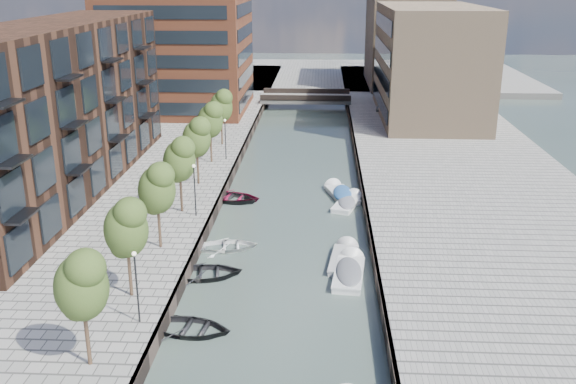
# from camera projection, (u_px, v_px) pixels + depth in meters

# --- Properties ---
(water) EXTENTS (300.00, 300.00, 0.00)m
(water) POSITION_uv_depth(u_px,v_px,m) (297.00, 170.00, 64.67)
(water) COLOR #38473F
(water) RESTS_ON ground
(quay_right) EXTENTS (20.00, 140.00, 1.00)m
(quay_right) POSITION_uv_depth(u_px,v_px,m) (458.00, 167.00, 63.69)
(quay_right) COLOR gray
(quay_right) RESTS_ON ground
(quay_wall_left) EXTENTS (0.25, 140.00, 1.00)m
(quay_wall_left) POSITION_uv_depth(u_px,v_px,m) (237.00, 164.00, 64.82)
(quay_wall_left) COLOR #332823
(quay_wall_left) RESTS_ON ground
(quay_wall_right) EXTENTS (0.25, 140.00, 1.00)m
(quay_wall_right) POSITION_uv_depth(u_px,v_px,m) (358.00, 166.00, 64.20)
(quay_wall_right) COLOR #332823
(quay_wall_right) RESTS_ON ground
(far_closure) EXTENTS (80.00, 40.00, 1.00)m
(far_closure) POSITION_uv_depth(u_px,v_px,m) (310.00, 76.00, 121.22)
(far_closure) COLOR gray
(far_closure) RESTS_ON ground
(apartment_block) EXTENTS (8.00, 38.00, 14.00)m
(apartment_block) POSITION_uv_depth(u_px,v_px,m) (54.00, 109.00, 53.65)
(apartment_block) COLOR #321D13
(apartment_block) RESTS_ON quay_left
(tan_block_near) EXTENTS (12.00, 25.00, 14.00)m
(tan_block_near) POSITION_uv_depth(u_px,v_px,m) (429.00, 62.00, 82.07)
(tan_block_near) COLOR #8E7357
(tan_block_near) RESTS_ON quay_right
(tan_block_far) EXTENTS (12.00, 20.00, 16.00)m
(tan_block_far) POSITION_uv_depth(u_px,v_px,m) (405.00, 36.00, 106.32)
(tan_block_far) COLOR #8E7357
(tan_block_far) RESTS_ON quay_right
(bridge) EXTENTS (13.00, 6.00, 1.30)m
(bridge) POSITION_uv_depth(u_px,v_px,m) (306.00, 98.00, 94.46)
(bridge) COLOR gray
(bridge) RESTS_ON ground
(tree_0) EXTENTS (2.50, 2.50, 5.95)m
(tree_0) POSITION_uv_depth(u_px,v_px,m) (81.00, 283.00, 29.36)
(tree_0) COLOR #382619
(tree_0) RESTS_ON quay_left
(tree_1) EXTENTS (2.50, 2.50, 5.95)m
(tree_1) POSITION_uv_depth(u_px,v_px,m) (126.00, 226.00, 35.98)
(tree_1) COLOR #382619
(tree_1) RESTS_ON quay_left
(tree_2) EXTENTS (2.50, 2.50, 5.95)m
(tree_2) POSITION_uv_depth(u_px,v_px,m) (157.00, 187.00, 42.60)
(tree_2) COLOR #382619
(tree_2) RESTS_ON quay_left
(tree_3) EXTENTS (2.50, 2.50, 5.95)m
(tree_3) POSITION_uv_depth(u_px,v_px,m) (179.00, 158.00, 49.21)
(tree_3) COLOR #382619
(tree_3) RESTS_ON quay_left
(tree_4) EXTENTS (2.50, 2.50, 5.95)m
(tree_4) POSITION_uv_depth(u_px,v_px,m) (196.00, 136.00, 55.83)
(tree_4) COLOR #382619
(tree_4) RESTS_ON quay_left
(tree_5) EXTENTS (2.50, 2.50, 5.95)m
(tree_5) POSITION_uv_depth(u_px,v_px,m) (210.00, 119.00, 62.44)
(tree_5) COLOR #382619
(tree_5) RESTS_ON quay_left
(tree_6) EXTENTS (2.50, 2.50, 5.95)m
(tree_6) POSITION_uv_depth(u_px,v_px,m) (221.00, 105.00, 69.06)
(tree_6) COLOR #382619
(tree_6) RESTS_ON quay_left
(lamp_0) EXTENTS (0.24, 0.24, 4.12)m
(lamp_0) POSITION_uv_depth(u_px,v_px,m) (136.00, 280.00, 33.66)
(lamp_0) COLOR black
(lamp_0) RESTS_ON quay_left
(lamp_1) EXTENTS (0.24, 0.24, 4.12)m
(lamp_1) POSITION_uv_depth(u_px,v_px,m) (195.00, 185.00, 48.78)
(lamp_1) COLOR black
(lamp_1) RESTS_ON quay_left
(lamp_2) EXTENTS (0.24, 0.24, 4.12)m
(lamp_2) POSITION_uv_depth(u_px,v_px,m) (225.00, 135.00, 63.90)
(lamp_2) COLOR black
(lamp_2) RESTS_ON quay_left
(sloop_0) EXTENTS (5.04, 3.93, 0.96)m
(sloop_0) POSITION_uv_depth(u_px,v_px,m) (191.00, 332.00, 35.37)
(sloop_0) COLOR black
(sloop_0) RESTS_ON ground
(sloop_1) EXTENTS (5.43, 4.30, 1.02)m
(sloop_1) POSITION_uv_depth(u_px,v_px,m) (205.00, 277.00, 41.80)
(sloop_1) COLOR black
(sloop_1) RESTS_ON ground
(sloop_2) EXTENTS (5.65, 4.41, 1.07)m
(sloop_2) POSITION_uv_depth(u_px,v_px,m) (231.00, 201.00, 55.86)
(sloop_2) COLOR maroon
(sloop_2) RESTS_ON ground
(sloop_3) EXTENTS (4.76, 3.77, 0.89)m
(sloop_3) POSITION_uv_depth(u_px,v_px,m) (228.00, 249.00, 46.07)
(sloop_3) COLOR white
(sloop_3) RESTS_ON ground
(sloop_4) EXTENTS (5.75, 4.93, 1.01)m
(sloop_4) POSITION_uv_depth(u_px,v_px,m) (231.00, 201.00, 55.76)
(sloop_4) COLOR black
(sloop_4) RESTS_ON ground
(motorboat_1) EXTENTS (2.37, 5.45, 1.76)m
(motorboat_1) POSITION_uv_depth(u_px,v_px,m) (349.00, 272.00, 42.03)
(motorboat_1) COLOR silver
(motorboat_1) RESTS_ON ground
(motorboat_2) EXTENTS (2.29, 5.12, 1.65)m
(motorboat_2) POSITION_uv_depth(u_px,v_px,m) (344.00, 258.00, 44.33)
(motorboat_2) COLOR #AEADAC
(motorboat_2) RESTS_ON ground
(motorboat_3) EXTENTS (3.22, 5.47, 1.73)m
(motorboat_3) POSITION_uv_depth(u_px,v_px,m) (341.00, 194.00, 56.97)
(motorboat_3) COLOR silver
(motorboat_3) RESTS_ON ground
(motorboat_4) EXTENTS (2.91, 4.86, 1.53)m
(motorboat_4) POSITION_uv_depth(u_px,v_px,m) (348.00, 203.00, 54.79)
(motorboat_4) COLOR white
(motorboat_4) RESTS_ON ground
(car) EXTENTS (2.91, 4.46, 1.41)m
(car) POSITION_uv_depth(u_px,v_px,m) (385.00, 105.00, 87.50)
(car) COLOR #AAACAF
(car) RESTS_ON quay_right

